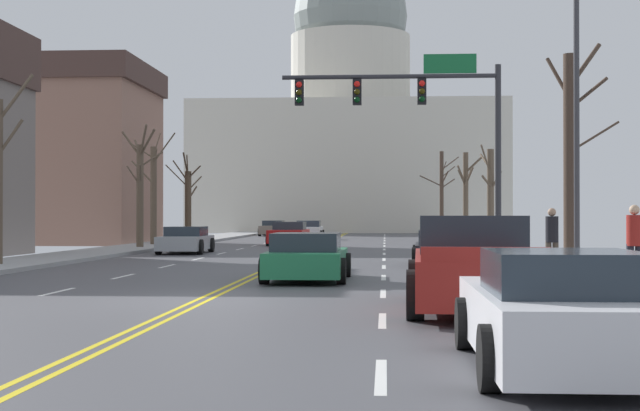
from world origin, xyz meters
name	(u,v)px	position (x,y,z in m)	size (l,w,h in m)	color
ground	(202,300)	(0.00, 0.00, 0.02)	(20.00, 180.00, 0.20)	#49494E
signal_gantry	(421,110)	(4.86, 16.50, 5.44)	(7.91, 0.41, 7.33)	#28282D
street_lamp_right	(564,81)	(7.91, 5.37, 4.93)	(2.31, 0.24, 8.11)	#333338
capitol_building	(350,136)	(0.00, 79.51, 9.69)	(30.09, 20.17, 30.08)	beige
sedan_near_00	(442,249)	(5.40, 13.15, 0.55)	(2.09, 4.54, 1.17)	black
sedan_near_01	(307,258)	(1.58, 5.82, 0.57)	(2.08, 4.62, 1.21)	#1E7247
pickup_truck_near_02	(474,268)	(5.09, -1.42, 0.73)	(2.45, 5.81, 1.64)	maroon
sedan_near_03	(558,314)	(5.39, -7.99, 0.60)	(1.95, 4.68, 1.28)	silver
sedan_oncoming_00	(186,241)	(-5.07, 22.76, 0.55)	(2.02, 4.48, 1.16)	#9EA3A8
sedan_oncoming_01	(289,234)	(-1.71, 34.00, 0.60)	(2.16, 4.34, 1.29)	#B71414
sedan_oncoming_02	(309,231)	(-1.64, 46.73, 0.60)	(2.00, 4.68, 1.28)	silver
sedan_oncoming_03	(273,229)	(-5.36, 57.77, 0.58)	(2.00, 4.49, 1.22)	#6B6056
flank_building_01	(38,154)	(-16.73, 36.56, 5.25)	(13.16, 9.97, 10.41)	#8C6656
bare_tree_00	(442,191)	(7.82, 54.75, 3.49)	(3.06, 2.34, 6.34)	#423328
bare_tree_02	(571,160)	(8.21, 6.08, 3.04)	(1.92, 1.73, 5.91)	#423328
bare_tree_03	(153,192)	(-8.52, 31.05, 2.83)	(2.58, 1.99, 5.87)	brown
bare_tree_04	(466,194)	(8.04, 35.69, 2.83)	(1.50, 1.36, 5.01)	brown
bare_tree_05	(140,188)	(-8.11, 26.74, 2.93)	(1.98, 2.68, 5.74)	brown
bare_tree_06	(490,196)	(8.43, 26.79, 2.56)	(1.06, 2.49, 4.75)	brown
bare_tree_07	(188,202)	(-7.98, 37.30, 2.39)	(2.28, 2.31, 5.15)	#4C3D2D
pedestrian_00	(634,240)	(8.91, 2.76, 1.11)	(0.35, 0.34, 1.74)	black
pedestrian_01	(552,236)	(7.99, 7.67, 1.08)	(0.35, 0.34, 1.70)	#4C4238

